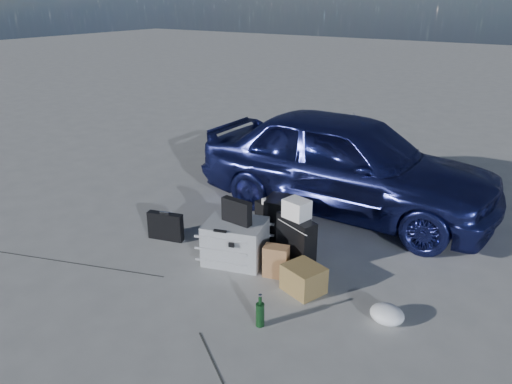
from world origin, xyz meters
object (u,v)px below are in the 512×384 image
pelican_case (236,241)px  suitcase_left (285,227)px  green_bottle (260,311)px  car (346,163)px  cardboard_box (304,279)px  duffel_bag (282,220)px  briefcase (166,226)px  suitcase_right (296,243)px

pelican_case → suitcase_left: size_ratio=1.06×
green_bottle → suitcase_left: bearing=111.9°
car → green_bottle: 2.89m
cardboard_box → duffel_bag: bearing=130.2°
car → suitcase_left: size_ratio=6.65×
car → pelican_case: bearing=168.1°
duffel_bag → cardboard_box: (0.84, -0.99, -0.04)m
green_bottle → briefcase: bearing=156.9°
suitcase_right → green_bottle: 1.11m
car → briefcase: bearing=144.8°
briefcase → suitcase_left: size_ratio=0.73×
pelican_case → green_bottle: 1.21m
pelican_case → briefcase: (-1.00, -0.05, -0.06)m
car → duffel_bag: (-0.32, -1.11, -0.50)m
duffel_bag → green_bottle: 1.87m
briefcase → green_bottle: size_ratio=1.42×
suitcase_right → duffel_bag: suitcase_right is taller
suitcase_left → pelican_case: bearing=-133.7°
suitcase_right → cardboard_box: 0.50m
duffel_bag → cardboard_box: duffel_bag is taller
cardboard_box → green_bottle: green_bottle is taller
suitcase_left → suitcase_right: (0.29, -0.26, -0.01)m
cardboard_box → suitcase_left: bearing=133.2°
suitcase_left → cardboard_box: suitcase_left is taller
duffel_bag → car: bearing=93.5°
pelican_case → suitcase_right: (0.62, 0.23, 0.06)m
suitcase_right → cardboard_box: bearing=-28.1°
cardboard_box → car: bearing=103.9°
car → briefcase: (-1.40, -2.01, -0.50)m
duffel_bag → suitcase_left: bearing=-36.1°
green_bottle → pelican_case: bearing=135.9°
suitcase_right → green_bottle: (0.25, -1.08, -0.14)m
suitcase_left → cardboard_box: bearing=-56.9°
cardboard_box → green_bottle: size_ratio=1.19×
car → suitcase_left: (-0.07, -1.46, -0.38)m
car → suitcase_right: (0.22, -1.73, -0.38)m
car → suitcase_right: bearing=-173.1°
cardboard_box → green_bottle: bearing=-94.4°
briefcase → duffel_bag: bearing=24.9°
pelican_case → green_bottle: size_ratio=2.06×
car → green_bottle: car is taller
pelican_case → green_bottle: (0.87, -0.84, -0.08)m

